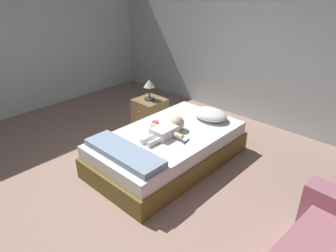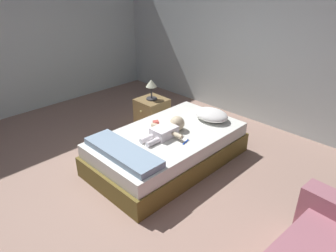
{
  "view_description": "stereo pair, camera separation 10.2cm",
  "coord_description": "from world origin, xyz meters",
  "px_view_note": "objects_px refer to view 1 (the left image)",
  "views": [
    {
      "loc": [
        2.21,
        -1.38,
        2.19
      ],
      "look_at": [
        -0.06,
        1.05,
        0.52
      ],
      "focal_mm": 32.67,
      "sensor_mm": 36.0,
      "label": 1
    },
    {
      "loc": [
        2.28,
        -1.31,
        2.19
      ],
      "look_at": [
        -0.06,
        1.05,
        0.52
      ],
      "focal_mm": 32.67,
      "sensor_mm": 36.0,
      "label": 2
    }
  ],
  "objects_px": {
    "lamp": "(149,86)",
    "toy_block": "(156,124)",
    "pillow": "(210,114)",
    "nightstand": "(150,114)",
    "baby": "(168,129)",
    "toothbrush": "(187,141)",
    "bed": "(168,148)"
  },
  "relations": [
    {
      "from": "lamp",
      "to": "toy_block",
      "type": "relative_size",
      "value": 3.33
    },
    {
      "from": "pillow",
      "to": "toy_block",
      "type": "distance_m",
      "value": 0.76
    },
    {
      "from": "toothbrush",
      "to": "toy_block",
      "type": "relative_size",
      "value": 1.42
    },
    {
      "from": "bed",
      "to": "baby",
      "type": "height_order",
      "value": "baby"
    },
    {
      "from": "bed",
      "to": "pillow",
      "type": "relative_size",
      "value": 4.06
    },
    {
      "from": "baby",
      "to": "lamp",
      "type": "xyz_separation_m",
      "value": [
        -0.9,
        0.55,
        0.2
      ]
    },
    {
      "from": "lamp",
      "to": "toy_block",
      "type": "height_order",
      "value": "lamp"
    },
    {
      "from": "toothbrush",
      "to": "lamp",
      "type": "xyz_separation_m",
      "value": [
        -1.19,
        0.54,
        0.26
      ]
    },
    {
      "from": "toy_block",
      "to": "toothbrush",
      "type": "bearing_deg",
      "value": -3.99
    },
    {
      "from": "toothbrush",
      "to": "lamp",
      "type": "distance_m",
      "value": 1.33
    },
    {
      "from": "pillow",
      "to": "nightstand",
      "type": "distance_m",
      "value": 1.06
    },
    {
      "from": "bed",
      "to": "toothbrush",
      "type": "bearing_deg",
      "value": -1.23
    },
    {
      "from": "baby",
      "to": "toothbrush",
      "type": "distance_m",
      "value": 0.29
    },
    {
      "from": "bed",
      "to": "toy_block",
      "type": "xyz_separation_m",
      "value": [
        -0.25,
        0.03,
        0.25
      ]
    },
    {
      "from": "toothbrush",
      "to": "toy_block",
      "type": "xyz_separation_m",
      "value": [
        -0.55,
        0.04,
        0.03
      ]
    },
    {
      "from": "pillow",
      "to": "toy_block",
      "type": "bearing_deg",
      "value": -120.22
    },
    {
      "from": "baby",
      "to": "toothbrush",
      "type": "bearing_deg",
      "value": 2.13
    },
    {
      "from": "pillow",
      "to": "toothbrush",
      "type": "relative_size",
      "value": 3.6
    },
    {
      "from": "pillow",
      "to": "baby",
      "type": "distance_m",
      "value": 0.71
    },
    {
      "from": "pillow",
      "to": "toothbrush",
      "type": "distance_m",
      "value": 0.72
    },
    {
      "from": "bed",
      "to": "toothbrush",
      "type": "distance_m",
      "value": 0.38
    },
    {
      "from": "baby",
      "to": "toothbrush",
      "type": "height_order",
      "value": "baby"
    },
    {
      "from": "pillow",
      "to": "lamp",
      "type": "distance_m",
      "value": 1.05
    },
    {
      "from": "toothbrush",
      "to": "bed",
      "type": "bearing_deg",
      "value": 178.77
    },
    {
      "from": "pillow",
      "to": "toy_block",
      "type": "xyz_separation_m",
      "value": [
        -0.38,
        -0.65,
        -0.04
      ]
    },
    {
      "from": "bed",
      "to": "toy_block",
      "type": "height_order",
      "value": "toy_block"
    },
    {
      "from": "toothbrush",
      "to": "toy_block",
      "type": "height_order",
      "value": "toy_block"
    },
    {
      "from": "bed",
      "to": "nightstand",
      "type": "bearing_deg",
      "value": 148.78
    },
    {
      "from": "baby",
      "to": "lamp",
      "type": "distance_m",
      "value": 1.08
    },
    {
      "from": "toothbrush",
      "to": "toy_block",
      "type": "distance_m",
      "value": 0.56
    },
    {
      "from": "baby",
      "to": "nightstand",
      "type": "bearing_deg",
      "value": 148.57
    },
    {
      "from": "lamp",
      "to": "toy_block",
      "type": "xyz_separation_m",
      "value": [
        0.63,
        -0.5,
        -0.23
      ]
    }
  ]
}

